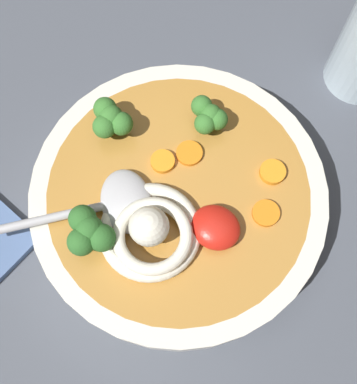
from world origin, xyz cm
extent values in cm
cube|color=#474C56|center=(0.00, 0.00, 1.45)|extent=(109.29, 109.29, 2.91)
cylinder|color=silver|center=(1.19, -3.65, 5.39)|extent=(26.88, 26.88, 4.96)
cylinder|color=#B27A33|center=(1.19, -3.65, 5.59)|extent=(23.66, 23.66, 4.56)
torus|color=silver|center=(1.21, -8.16, 8.48)|extent=(8.80, 8.80, 1.21)
torus|color=silver|center=(1.78, -8.54, 9.45)|extent=(9.43, 9.43, 1.09)
sphere|color=silver|center=(1.21, -8.16, 10.05)|extent=(3.41, 3.41, 3.41)
ellipsoid|color=#B7B7BC|center=(-2.04, -7.07, 8.67)|extent=(7.38, 7.32, 1.60)
cylinder|color=#B7B7BC|center=(-7.19, -12.52, 8.67)|extent=(10.88, 11.46, 0.80)
ellipsoid|color=red|center=(5.76, -4.91, 8.85)|extent=(4.34, 3.91, 1.95)
cylinder|color=#7A9E60|center=(-2.65, -11.08, 8.51)|extent=(1.20, 1.20, 1.29)
sphere|color=#2D6628|center=(-2.65, -11.08, 10.33)|extent=(2.36, 2.36, 2.36)
sphere|color=#2D6628|center=(-1.47, -11.08, 10.12)|extent=(2.36, 2.36, 2.36)
sphere|color=#2D6628|center=(-3.72, -10.65, 10.22)|extent=(2.36, 2.36, 2.36)
sphere|color=#2D6628|center=(-2.65, -12.26, 10.16)|extent=(2.36, 2.36, 2.36)
cylinder|color=#7A9E60|center=(-7.33, -1.60, 8.45)|extent=(1.09, 1.09, 1.17)
sphere|color=#38752D|center=(-7.33, -1.60, 10.12)|extent=(2.15, 2.15, 2.15)
sphere|color=#38752D|center=(-6.25, -1.60, 9.92)|extent=(2.15, 2.15, 2.15)
sphere|color=#38752D|center=(-8.31, -1.21, 10.02)|extent=(2.15, 2.15, 2.15)
sphere|color=#38752D|center=(-7.33, -2.68, 9.96)|extent=(2.15, 2.15, 2.15)
cylinder|color=#7A9E60|center=(-0.30, 3.53, 8.40)|extent=(1.00, 1.00, 1.07)
sphere|color=#38752D|center=(-0.30, 3.53, 9.93)|extent=(1.97, 1.97, 1.97)
sphere|color=#38752D|center=(0.68, 3.53, 9.75)|extent=(1.97, 1.97, 1.97)
sphere|color=#38752D|center=(-1.20, 3.89, 9.84)|extent=(1.97, 1.97, 1.97)
sphere|color=#38752D|center=(-0.30, 2.55, 9.78)|extent=(1.97, 1.97, 1.97)
cylinder|color=orange|center=(-1.58, -2.03, 8.15)|extent=(2.22, 2.22, 0.56)
cylinder|color=orange|center=(8.71, -1.20, 8.09)|extent=(2.43, 2.43, 0.44)
cylinder|color=orange|center=(-0.28, 0.33, 8.08)|extent=(2.44, 2.44, 0.43)
cylinder|color=orange|center=(7.31, 2.48, 8.18)|extent=(2.35, 2.35, 0.62)
camera|label=1|loc=(9.10, -15.84, 48.02)|focal=44.74mm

